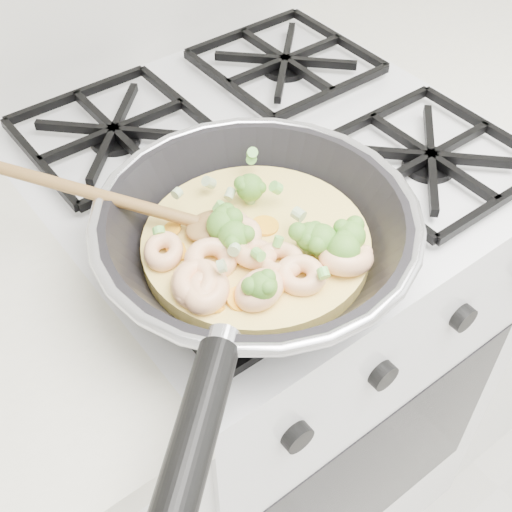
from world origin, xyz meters
TOP-DOWN VIEW (x-y plane):
  - stove at (0.00, 1.70)m, footprint 0.60×0.60m
  - skillet at (-0.15, 1.53)m, footprint 0.45×0.46m

SIDE VIEW (x-z plane):
  - stove at x=0.00m, z-range 0.00..0.92m
  - skillet at x=-0.15m, z-range 0.91..1.01m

